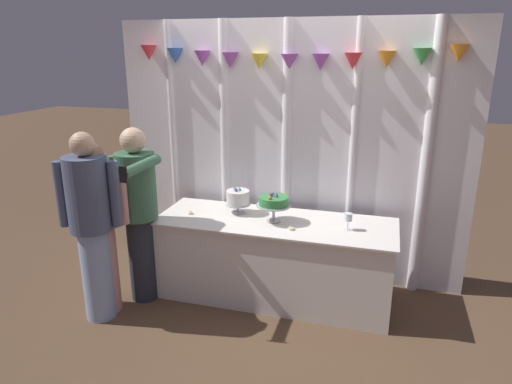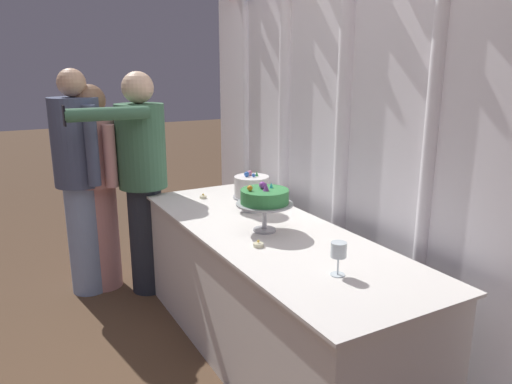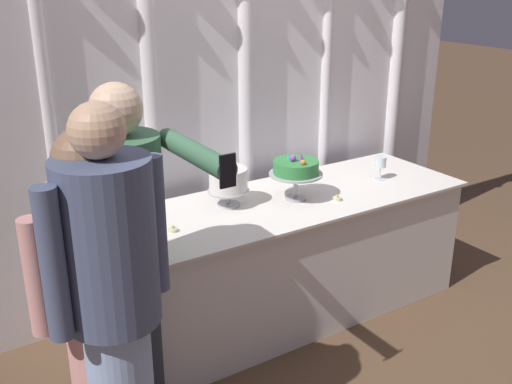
% 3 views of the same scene
% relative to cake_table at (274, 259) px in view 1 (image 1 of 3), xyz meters
% --- Properties ---
extents(ground_plane, '(24.00, 24.00, 0.00)m').
position_rel_cake_table_xyz_m(ground_plane, '(0.00, -0.10, -0.38)').
color(ground_plane, brown).
extents(draped_curtain, '(3.39, 0.16, 2.49)m').
position_rel_cake_table_xyz_m(draped_curtain, '(0.02, 0.52, 0.94)').
color(draped_curtain, white).
rests_on(draped_curtain, ground_plane).
extents(cake_table, '(2.14, 0.75, 0.75)m').
position_rel_cake_table_xyz_m(cake_table, '(0.00, 0.00, 0.00)').
color(cake_table, white).
rests_on(cake_table, ground_plane).
extents(cake_display_nearleft, '(0.23, 0.23, 0.25)m').
position_rel_cake_table_xyz_m(cake_display_nearleft, '(-0.38, 0.10, 0.52)').
color(cake_display_nearleft, '#B2B2B7').
rests_on(cake_display_nearleft, cake_table).
extents(cake_display_nearright, '(0.31, 0.31, 0.28)m').
position_rel_cake_table_xyz_m(cake_display_nearright, '(-0.01, -0.02, 0.56)').
color(cake_display_nearright, '#B2B2B7').
rests_on(cake_display_nearright, cake_table).
extents(wine_glass, '(0.07, 0.07, 0.15)m').
position_rel_cake_table_xyz_m(wine_glass, '(0.64, -0.04, 0.49)').
color(wine_glass, silver).
rests_on(wine_glass, cake_table).
extents(tealight_far_left, '(0.05, 0.05, 0.03)m').
position_rel_cake_table_xyz_m(tealight_far_left, '(-0.80, -0.05, 0.39)').
color(tealight_far_left, beige).
rests_on(tealight_far_left, cake_table).
extents(tealight_near_left, '(0.05, 0.05, 0.04)m').
position_rel_cake_table_xyz_m(tealight_near_left, '(0.18, -0.17, 0.39)').
color(tealight_near_left, beige).
rests_on(tealight_near_left, cake_table).
extents(guest_girl_blue_dress, '(0.51, 0.69, 1.59)m').
position_rel_cake_table_xyz_m(guest_girl_blue_dress, '(-1.15, -0.37, 0.50)').
color(guest_girl_blue_dress, '#282D38').
rests_on(guest_girl_blue_dress, ground_plane).
extents(guest_man_dark_suit, '(0.52, 0.46, 1.51)m').
position_rel_cake_table_xyz_m(guest_man_dark_suit, '(-1.38, -0.64, 0.43)').
color(guest_man_dark_suit, '#D6938E').
rests_on(guest_man_dark_suit, ground_plane).
extents(guest_man_pink_jacket, '(0.49, 0.43, 1.61)m').
position_rel_cake_table_xyz_m(guest_man_pink_jacket, '(-1.36, -0.75, 0.50)').
color(guest_man_pink_jacket, '#93ADD6').
rests_on(guest_man_pink_jacket, ground_plane).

